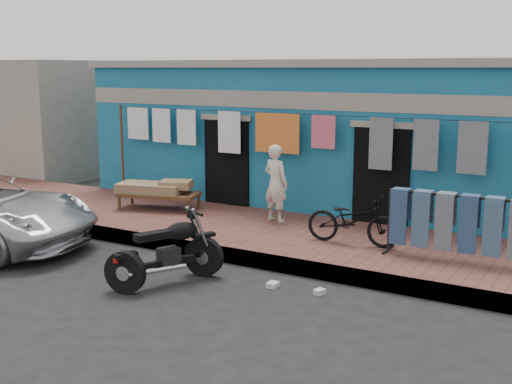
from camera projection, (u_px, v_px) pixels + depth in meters
name	position (u px, v px, depth m)	size (l,w,h in m)	color
ground	(186.00, 293.00, 9.26)	(80.00, 80.00, 0.00)	black
sidewalk	(284.00, 238.00, 11.77)	(28.00, 3.00, 0.25)	brown
curb	(242.00, 258.00, 10.55)	(28.00, 0.10, 0.25)	gray
building	(365.00, 134.00, 14.84)	(12.20, 5.20, 3.36)	#185C7F
neighbor_left	(38.00, 116.00, 20.35)	(6.00, 5.00, 3.40)	#9E9384
clothesline	(299.00, 139.00, 12.68)	(10.06, 0.06, 2.10)	brown
seated_person	(276.00, 183.00, 12.38)	(0.54, 0.36, 1.51)	beige
bicycle	(353.00, 215.00, 10.81)	(0.56, 1.58, 1.02)	black
motorcycle	(166.00, 250.00, 9.52)	(1.20, 1.76, 1.08)	black
charpoy	(159.00, 195.00, 13.56)	(1.91, 1.29, 0.59)	brown
jeans_rack	(457.00, 226.00, 9.90)	(2.27, 0.52, 1.08)	black
litter_a	(175.00, 258.00, 10.83)	(0.19, 0.15, 0.08)	silver
litter_b	(320.00, 292.00, 9.18)	(0.16, 0.12, 0.08)	silver
litter_c	(273.00, 285.00, 9.49)	(0.18, 0.15, 0.07)	silver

